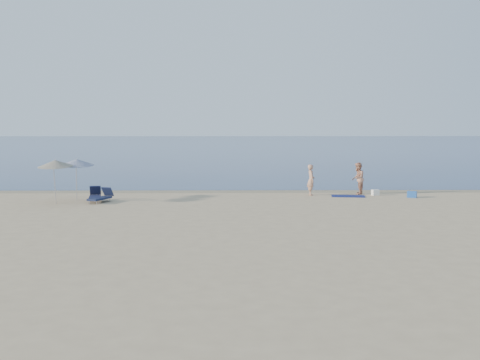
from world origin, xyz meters
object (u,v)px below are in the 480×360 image
blue_cooler (412,194)px  person_left (311,180)px  person_right (358,178)px  umbrella_near (77,162)px

blue_cooler → person_left: bearing=-167.3°
person_right → umbrella_near: (-15.29, -2.40, 1.09)m
person_left → umbrella_near: (-12.57, -2.01, 1.13)m
person_right → blue_cooler: bearing=80.3°
blue_cooler → umbrella_near: (-17.94, -0.86, 1.83)m
person_right → umbrella_near: size_ratio=0.79×
person_right → blue_cooler: person_right is taller
person_right → blue_cooler: size_ratio=3.72×
person_left → person_right: person_right is taller
person_left → umbrella_near: 12.78m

